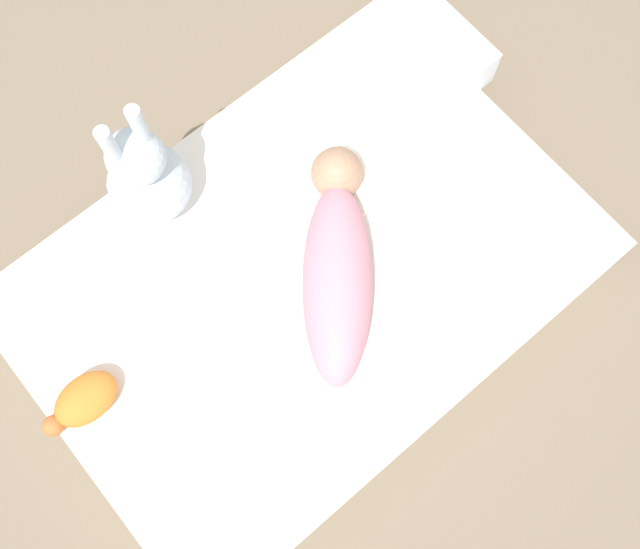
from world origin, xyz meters
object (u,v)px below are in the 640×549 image
(turtle_plush, at_px, (83,401))
(swaddled_baby, at_px, (337,264))
(bunny_plush, at_px, (146,177))
(pillow, at_px, (397,72))

(turtle_plush, bearing_deg, swaddled_baby, 168.56)
(turtle_plush, bearing_deg, bunny_plush, -144.47)
(swaddled_baby, relative_size, turtle_plush, 2.67)
(bunny_plush, bearing_deg, pillow, 168.58)
(swaddled_baby, distance_m, bunny_plush, 0.47)
(bunny_plush, xyz_separation_m, turtle_plush, (0.40, 0.29, -0.10))
(pillow, xyz_separation_m, turtle_plush, (1.04, 0.16, -0.02))
(swaddled_baby, xyz_separation_m, bunny_plush, (0.21, -0.41, 0.07))
(swaddled_baby, distance_m, pillow, 0.52)
(swaddled_baby, height_order, turtle_plush, swaddled_baby)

